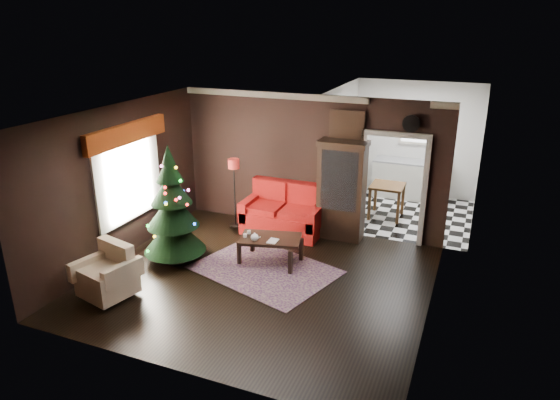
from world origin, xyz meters
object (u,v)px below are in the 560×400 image
at_px(curio_cabinet, 341,192).
at_px(floor_lamp, 235,193).
at_px(teapot, 255,237).
at_px(kitchen_table, 386,201).
at_px(christmas_tree, 172,207).
at_px(armchair, 106,271).
at_px(loveseat, 283,209).
at_px(wall_clock, 411,123).
at_px(coffee_table, 270,250).

height_order(curio_cabinet, floor_lamp, curio_cabinet).
xyz_separation_m(teapot, kitchen_table, (1.69, 3.26, -0.19)).
relative_size(curio_cabinet, christmas_tree, 0.90).
bearing_deg(teapot, curio_cabinet, 60.26).
bearing_deg(armchair, floor_lamp, 91.97).
distance_m(loveseat, armchair, 3.80).
relative_size(floor_lamp, teapot, 9.07).
bearing_deg(wall_clock, floor_lamp, -167.89).
xyz_separation_m(armchair, wall_clock, (3.96, 3.84, 1.92)).
relative_size(armchair, teapot, 4.96).
bearing_deg(coffee_table, teapot, -127.97).
distance_m(floor_lamp, armchair, 3.22).
distance_m(curio_cabinet, coffee_table, 1.92).
distance_m(armchair, kitchen_table, 6.12).
relative_size(armchair, coffee_table, 0.73).
bearing_deg(kitchen_table, coffee_table, -116.50).
bearing_deg(christmas_tree, teapot, 13.79).
bearing_deg(curio_cabinet, wall_clock, 8.53).
bearing_deg(curio_cabinet, loveseat, -169.17).
bearing_deg(christmas_tree, coffee_table, 20.28).
height_order(floor_lamp, wall_clock, wall_clock).
bearing_deg(christmas_tree, floor_lamp, 77.07).
relative_size(floor_lamp, kitchen_table, 1.91).
bearing_deg(loveseat, wall_clock, 9.66).
distance_m(floor_lamp, wall_clock, 3.71).
distance_m(christmas_tree, coffee_table, 1.91).
bearing_deg(curio_cabinet, kitchen_table, 65.56).
distance_m(curio_cabinet, armchair, 4.61).
xyz_separation_m(floor_lamp, coffee_table, (1.24, -1.05, -0.58)).
relative_size(floor_lamp, christmas_tree, 0.68).
height_order(coffee_table, wall_clock, wall_clock).
relative_size(wall_clock, kitchen_table, 0.43).
bearing_deg(kitchen_table, christmas_tree, -130.87).
relative_size(loveseat, floor_lamp, 1.19).
bearing_deg(kitchen_table, loveseat, -137.49).
height_order(floor_lamp, christmas_tree, christmas_tree).
height_order(loveseat, kitchen_table, loveseat).
bearing_deg(kitchen_table, floor_lamp, -144.51).
xyz_separation_m(curio_cabinet, kitchen_table, (0.65, 1.43, -0.57)).
distance_m(loveseat, wall_clock, 3.04).
height_order(loveseat, armchair, loveseat).
relative_size(loveseat, curio_cabinet, 0.89).
height_order(armchair, coffee_table, armchair).
height_order(loveseat, teapot, loveseat).
relative_size(armchair, kitchen_table, 1.04).
bearing_deg(floor_lamp, coffee_table, -40.24).
relative_size(christmas_tree, wall_clock, 6.62).
xyz_separation_m(loveseat, armchair, (-1.61, -3.44, -0.04)).
bearing_deg(loveseat, curio_cabinet, 10.83).
bearing_deg(teapot, wall_clock, 41.82).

